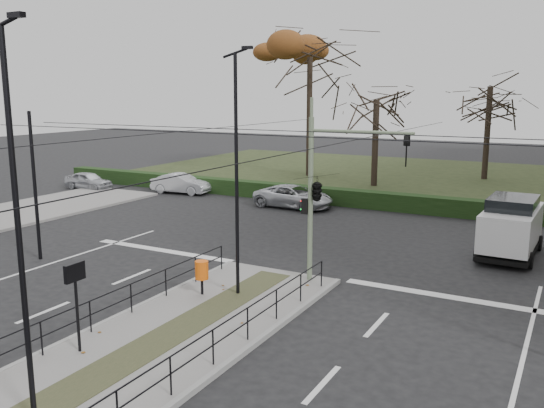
{
  "coord_description": "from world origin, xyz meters",
  "views": [
    {
      "loc": [
        9.56,
        -13.45,
        6.7
      ],
      "look_at": [
        -1.94,
        7.81,
        2.01
      ],
      "focal_mm": 38.0,
      "sensor_mm": 36.0,
      "label": 1
    }
  ],
  "objects": [
    {
      "name": "parked_car_second",
      "position": [
        -14.09,
        17.32,
        0.67
      ],
      "size": [
        4.18,
        1.87,
        1.33
      ],
      "primitive_type": "imported",
      "rotation": [
        0.0,
        0.0,
        1.69
      ],
      "color": "#B0B2B8",
      "rests_on": "ground"
    },
    {
      "name": "white_van",
      "position": [
        7.24,
        11.67,
        1.3
      ],
      "size": [
        2.3,
        4.78,
        2.49
      ],
      "color": "silver",
      "rests_on": "ground"
    },
    {
      "name": "catenary",
      "position": [
        0.0,
        1.62,
        3.42
      ],
      "size": [
        20.0,
        34.0,
        6.0
      ],
      "color": "black",
      "rests_on": "ground"
    },
    {
      "name": "bare_tree_center",
      "position": [
        2.99,
        33.41,
        6.64
      ],
      "size": [
        5.84,
        5.84,
        9.39
      ],
      "color": "black",
      "rests_on": "park"
    },
    {
      "name": "rust_tree",
      "position": [
        -9.81,
        28.57,
        9.41
      ],
      "size": [
        10.18,
        10.18,
        12.25
      ],
      "color": "black",
      "rests_on": "park"
    },
    {
      "name": "median_island",
      "position": [
        0.0,
        -2.5,
        0.07
      ],
      "size": [
        4.4,
        15.0,
        0.14
      ],
      "primitive_type": "cube",
      "color": "slate",
      "rests_on": "ground"
    },
    {
      "name": "ground",
      "position": [
        0.0,
        0.0,
        0.0
      ],
      "size": [
        140.0,
        140.0,
        0.0
      ],
      "primitive_type": "plane",
      "color": "black",
      "rests_on": "ground"
    },
    {
      "name": "streetlamp_median_near",
      "position": [
        0.24,
        -6.37,
        4.18
      ],
      "size": [
        0.66,
        0.14,
        7.94
      ],
      "color": "black",
      "rests_on": "median_island"
    },
    {
      "name": "litter_bin",
      "position": [
        -1.1,
        1.4,
        0.95
      ],
      "size": [
        0.44,
        0.44,
        1.14
      ],
      "color": "black",
      "rests_on": "median_island"
    },
    {
      "name": "traffic_light",
      "position": [
        1.71,
        4.5,
        3.48
      ],
      "size": [
        3.92,
        2.21,
        5.74
      ],
      "color": "gray",
      "rests_on": "median_island"
    },
    {
      "name": "streetlamp_median_far",
      "position": [
        -0.07,
        2.01,
        4.18
      ],
      "size": [
        0.66,
        0.14,
        7.95
      ],
      "color": "black",
      "rests_on": "median_island"
    },
    {
      "name": "parked_car_fourth",
      "position": [
        -5.25,
        16.59,
        0.66
      ],
      "size": [
        4.82,
        2.35,
        1.32
      ],
      "primitive_type": "imported",
      "rotation": [
        0.0,
        0.0,
        1.54
      ],
      "color": "#B0B2B8",
      "rests_on": "ground"
    },
    {
      "name": "bare_tree_near",
      "position": [
        -3.5,
        26.16,
        5.77
      ],
      "size": [
        5.38,
        5.38,
        8.14
      ],
      "color": "black",
      "rests_on": "park"
    },
    {
      "name": "info_panel",
      "position": [
        -1.42,
        -3.62,
        1.99
      ],
      "size": [
        0.13,
        0.61,
        2.36
      ],
      "color": "black",
      "rests_on": "median_island"
    },
    {
      "name": "hedge",
      "position": [
        -6.0,
        18.6,
        0.5
      ],
      "size": [
        38.0,
        1.0,
        1.0
      ],
      "primitive_type": "cube",
      "color": "black",
      "rests_on": "ground"
    },
    {
      "name": "park",
      "position": [
        -6.0,
        32.0,
        0.05
      ],
      "size": [
        38.0,
        26.0,
        0.1
      ],
      "primitive_type": "cube",
      "color": "#242C16",
      "rests_on": "ground"
    },
    {
      "name": "median_railing",
      "position": [
        0.0,
        -2.6,
        0.98
      ],
      "size": [
        4.14,
        13.24,
        0.92
      ],
      "color": "black",
      "rests_on": "median_island"
    },
    {
      "name": "parked_car_first",
      "position": [
        -20.88,
        15.6,
        0.62
      ],
      "size": [
        3.63,
        1.5,
        1.23
      ],
      "primitive_type": "imported",
      "rotation": [
        0.0,
        0.0,
        1.58
      ],
      "color": "#B0B2B8",
      "rests_on": "ground"
    }
  ]
}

